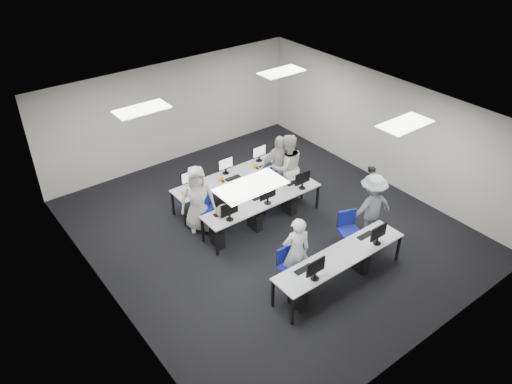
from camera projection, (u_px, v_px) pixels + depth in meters
room at (269, 176)px, 11.45m from camera, size 9.00×9.02×3.00m
ceiling_panels at (270, 116)px, 10.64m from camera, size 5.20×4.60×0.02m
desk_front at (340, 257)px, 10.29m from camera, size 3.20×0.70×0.73m
desk_mid at (263, 202)px, 12.03m from camera, size 3.20×0.70×0.73m
desk_back at (230, 178)px, 12.96m from camera, size 3.20×0.70×0.73m
equipment_front at (333, 273)px, 10.36m from camera, size 2.51×0.41×1.19m
equipment_mid at (257, 216)px, 12.09m from camera, size 2.91×0.41×1.19m
equipment_back at (236, 185)px, 13.25m from camera, size 2.91×0.41×1.19m
chair_0 at (290, 274)px, 10.45m from camera, size 0.45×0.49×0.90m
chair_1 at (349, 238)px, 11.44m from camera, size 0.61×0.63×0.95m
chair_2 at (209, 218)px, 12.08m from camera, size 0.56×0.60×0.97m
chair_3 at (253, 204)px, 12.67m from camera, size 0.48×0.51×0.89m
chair_4 at (278, 190)px, 13.17m from camera, size 0.60×0.63×0.95m
chair_5 at (199, 216)px, 12.26m from camera, size 0.51×0.54×0.82m
chair_6 at (243, 198)px, 12.87m from camera, size 0.52×0.56×0.95m
chair_7 at (273, 186)px, 13.38m from camera, size 0.56×0.59×0.89m
handbag at (223, 210)px, 11.39m from camera, size 0.37×0.25×0.29m
student_0 at (296, 251)px, 10.23m from camera, size 0.70×0.57×1.64m
student_1 at (287, 167)px, 12.96m from camera, size 1.05×0.92×1.82m
student_2 at (197, 199)px, 11.82m from camera, size 0.98×0.83×1.71m
student_3 at (279, 167)px, 13.00m from camera, size 1.12×0.69×1.79m
photographer at (371, 207)px, 11.54m from camera, size 1.22×0.89×1.69m
dslr_camera at (372, 170)px, 11.19m from camera, size 0.18×0.21×0.10m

